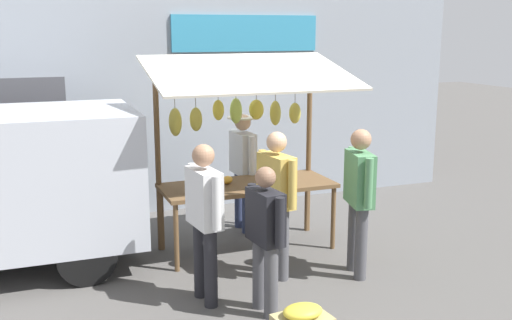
{
  "coord_description": "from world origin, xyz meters",
  "views": [
    {
      "loc": [
        2.61,
        7.0,
        2.81
      ],
      "look_at": [
        0.0,
        0.3,
        1.25
      ],
      "focal_mm": 42.4,
      "sensor_mm": 36.0,
      "label": 1
    }
  ],
  "objects_px": {
    "market_stall": "(244,131)",
    "shopper_with_shopping_bag": "(276,193)",
    "shopper_in_grey_tee": "(265,231)",
    "vendor_with_sunhat": "(243,162)",
    "shopper_with_ponytail": "(359,191)",
    "shopper_in_striped_shirt": "(204,212)"
  },
  "relations": [
    {
      "from": "market_stall",
      "to": "shopper_in_grey_tee",
      "type": "relative_size",
      "value": 1.65
    },
    {
      "from": "market_stall",
      "to": "shopper_with_ponytail",
      "type": "bearing_deg",
      "value": 125.19
    },
    {
      "from": "vendor_with_sunhat",
      "to": "shopper_with_shopping_bag",
      "type": "relative_size",
      "value": 0.98
    },
    {
      "from": "market_stall",
      "to": "vendor_with_sunhat",
      "type": "relative_size",
      "value": 1.5
    },
    {
      "from": "vendor_with_sunhat",
      "to": "shopper_with_ponytail",
      "type": "distance_m",
      "value": 2.11
    },
    {
      "from": "vendor_with_sunhat",
      "to": "shopper_in_grey_tee",
      "type": "relative_size",
      "value": 1.1
    },
    {
      "from": "shopper_with_ponytail",
      "to": "shopper_in_grey_tee",
      "type": "distance_m",
      "value": 1.46
    },
    {
      "from": "market_stall",
      "to": "shopper_with_shopping_bag",
      "type": "bearing_deg",
      "value": 91.43
    },
    {
      "from": "shopper_in_striped_shirt",
      "to": "shopper_in_grey_tee",
      "type": "distance_m",
      "value": 0.68
    },
    {
      "from": "market_stall",
      "to": "shopper_in_grey_tee",
      "type": "height_order",
      "value": "market_stall"
    },
    {
      "from": "vendor_with_sunhat",
      "to": "market_stall",
      "type": "bearing_deg",
      "value": -21.59
    },
    {
      "from": "shopper_with_ponytail",
      "to": "shopper_with_shopping_bag",
      "type": "bearing_deg",
      "value": 83.97
    },
    {
      "from": "market_stall",
      "to": "vendor_with_sunhat",
      "type": "height_order",
      "value": "market_stall"
    },
    {
      "from": "shopper_with_ponytail",
      "to": "shopper_in_grey_tee",
      "type": "relative_size",
      "value": 1.14
    },
    {
      "from": "market_stall",
      "to": "shopper_with_shopping_bag",
      "type": "relative_size",
      "value": 1.47
    },
    {
      "from": "market_stall",
      "to": "shopper_with_shopping_bag",
      "type": "distance_m",
      "value": 1.14
    },
    {
      "from": "market_stall",
      "to": "shopper_with_shopping_bag",
      "type": "xyz_separation_m",
      "value": [
        -0.02,
        0.99,
        -0.56
      ]
    },
    {
      "from": "shopper_with_ponytail",
      "to": "vendor_with_sunhat",
      "type": "bearing_deg",
      "value": 31.99
    },
    {
      "from": "vendor_with_sunhat",
      "to": "shopper_in_grey_tee",
      "type": "distance_m",
      "value": 2.6
    },
    {
      "from": "shopper_with_shopping_bag",
      "to": "market_stall",
      "type": "bearing_deg",
      "value": -7.9
    },
    {
      "from": "market_stall",
      "to": "shopper_with_ponytail",
      "type": "relative_size",
      "value": 1.45
    },
    {
      "from": "shopper_with_ponytail",
      "to": "shopper_in_grey_tee",
      "type": "height_order",
      "value": "shopper_with_ponytail"
    }
  ]
}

